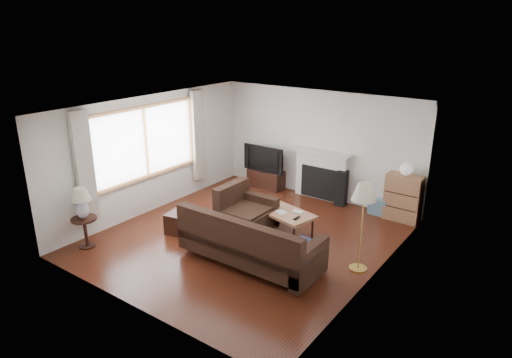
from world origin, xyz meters
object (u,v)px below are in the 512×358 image
Objects in this scene: tv_stand at (266,179)px; floor_lamp at (361,228)px; bookshelf at (403,198)px; coffee_table at (284,222)px; sectional_sofa at (250,240)px; side_table at (86,232)px.

tv_stand is 0.59× the size of floor_lamp.
tv_stand is 3.41m from bookshelf.
floor_lamp is at bearing -0.75° from coffee_table.
tv_stand is 3.76m from sectional_sofa.
bookshelf is 0.64× the size of floor_lamp.
side_table is (-2.62, -2.60, 0.05)m from coffee_table.
bookshelf is 2.57m from coffee_table.
coffee_table is 3.69m from side_table.
bookshelf is 2.41m from floor_lamp.
bookshelf is 6.24m from side_table.
bookshelf is (3.40, 0.03, 0.27)m from tv_stand.
side_table is at bearing -155.13° from sectional_sofa.
coffee_table is (-1.64, -1.96, -0.26)m from bookshelf.
coffee_table is at bearing 96.82° from sectional_sofa.
coffee_table is at bearing 166.21° from floor_lamp.
sectional_sofa is at bearing -70.14° from coffee_table.
sectional_sofa reaches higher than coffee_table.
floor_lamp is (1.59, 0.88, 0.33)m from sectional_sofa.
floor_lamp is 4.90m from side_table.
floor_lamp reaches higher than tv_stand.
side_table is (-0.87, -4.52, 0.06)m from tv_stand.
sectional_sofa is (1.91, -3.24, 0.21)m from tv_stand.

